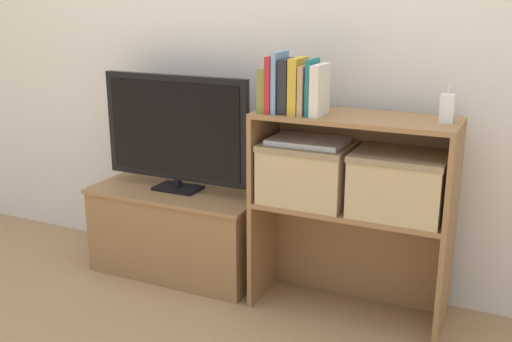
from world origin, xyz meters
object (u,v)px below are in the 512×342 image
tv_stand (180,230)px  storage_basket_left (307,170)px  storage_basket_right (399,181)px  book_charcoal (288,86)px  laptop (308,141)px  book_tan (306,90)px  book_teal (312,87)px  baby_monitor (447,108)px  book_mustard (298,86)px  book_skyblue (280,82)px  book_ivory (320,90)px  book_crimson (274,84)px  book_olive (267,90)px  tv (176,130)px

tv_stand → storage_basket_left: size_ratio=2.32×
storage_basket_left → storage_basket_right: same height
book_charcoal → storage_basket_right: (0.47, 0.04, -0.36)m
storage_basket_left → laptop: laptop is taller
book_tan → book_charcoal: bearing=-180.0°
book_teal → baby_monitor: book_teal is taller
tv_stand → book_mustard: 1.01m
book_skyblue → book_mustard: bearing=0.0°
book_ivory → storage_basket_left: 0.36m
book_crimson → laptop: (0.14, 0.04, -0.24)m
book_mustard → book_teal: 0.06m
book_mustard → baby_monitor: 0.58m
book_crimson → laptop: size_ratio=0.74×
book_olive → book_teal: bearing=0.0°
tv_stand → book_ivory: bearing=-7.1°
book_crimson → book_tan: (0.14, 0.00, -0.02)m
tv → book_teal: (0.71, -0.09, 0.26)m
book_skyblue → book_charcoal: size_ratio=1.12×
book_charcoal → laptop: bearing=29.9°
storage_basket_right → baby_monitor: bearing=5.5°
book_tan → book_teal: bearing=-0.0°
tv_stand → book_olive: (0.52, -0.09, 0.75)m
book_tan → book_skyblue: bearing=-180.0°
baby_monitor → book_mustard: bearing=-174.2°
tv_stand → storage_basket_right: storage_basket_right is taller
book_mustard → storage_basket_right: 0.56m
book_crimson → book_teal: bearing=0.0°
tv_stand → storage_basket_right: (1.07, -0.05, 0.41)m
book_skyblue → storage_basket_left: book_skyblue is taller
baby_monitor → book_crimson: bearing=-175.0°
book_mustard → storage_basket_left: book_mustard is taller
book_ivory → book_skyblue: bearing=-180.0°
book_skyblue → book_charcoal: book_skyblue is taller
book_charcoal → book_mustard: bearing=0.0°
tv → storage_basket_right: 1.08m
storage_basket_right → book_olive: bearing=-175.5°
storage_basket_right → book_skyblue: bearing=-175.0°
laptop → storage_basket_left: bearing=0.0°
storage_basket_left → book_mustard: bearing=-126.7°
book_teal → storage_basket_right: 0.51m
laptop → book_crimson: bearing=-162.0°
storage_basket_right → laptop: (-0.39, 0.00, 0.13)m
book_crimson → book_ivory: book_crimson is taller
book_skyblue → tv: bearing=170.9°
book_olive → baby_monitor: bearing=4.7°
tv → storage_basket_right: tv is taller
book_olive → storage_basket_left: bearing=14.7°
tv_stand → book_olive: bearing=-10.2°
baby_monitor → book_teal: bearing=-173.5°
book_ivory → storage_basket_right: size_ratio=0.55×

